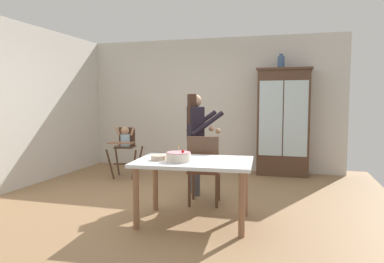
{
  "coord_description": "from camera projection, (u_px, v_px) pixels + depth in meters",
  "views": [
    {
      "loc": [
        1.65,
        -4.65,
        1.44
      ],
      "look_at": [
        0.14,
        0.7,
        0.95
      ],
      "focal_mm": 33.46,
      "sensor_mm": 36.0,
      "label": 1
    }
  ],
  "objects": [
    {
      "name": "birthday_cake",
      "position": [
        179.0,
        157.0,
        4.08
      ],
      "size": [
        0.28,
        0.28,
        0.19
      ],
      "color": "beige",
      "rests_on": "dining_table"
    },
    {
      "name": "high_chair_with_toddler",
      "position": [
        125.0,
        143.0,
        6.63
      ],
      "size": [
        0.67,
        0.76,
        0.95
      ],
      "rotation": [
        0.0,
        0.0,
        0.2
      ],
      "color": "#4C3323",
      "rests_on": "ground_plane"
    },
    {
      "name": "wall_back",
      "position": [
        211.0,
        104.0,
        7.44
      ],
      "size": [
        5.32,
        0.06,
        2.7
      ],
      "primitive_type": "cube",
      "color": "beige",
      "rests_on": "ground_plane"
    },
    {
      "name": "serving_bowl",
      "position": [
        159.0,
        158.0,
        4.18
      ],
      "size": [
        0.18,
        0.18,
        0.05
      ],
      "primitive_type": "cylinder",
      "color": "#C6AD93",
      "rests_on": "dining_table"
    },
    {
      "name": "ceramic_vase",
      "position": [
        281.0,
        62.0,
        6.73
      ],
      "size": [
        0.13,
        0.13,
        0.27
      ],
      "color": "#3D567F",
      "rests_on": "china_cabinet"
    },
    {
      "name": "dining_chair_far_side",
      "position": [
        204.0,
        165.0,
        4.84
      ],
      "size": [
        0.49,
        0.49,
        0.96
      ],
      "rotation": [
        0.0,
        0.0,
        3.26
      ],
      "color": "#4C3323",
      "rests_on": "ground_plane"
    },
    {
      "name": "china_cabinet",
      "position": [
        283.0,
        122.0,
        6.81
      ],
      "size": [
        1.02,
        0.48,
        2.04
      ],
      "color": "#4C3323",
      "rests_on": "ground_plane"
    },
    {
      "name": "adult_person",
      "position": [
        196.0,
        131.0,
        5.4
      ],
      "size": [
        0.65,
        0.64,
        1.53
      ],
      "rotation": [
        0.0,
        0.0,
        2.05
      ],
      "color": "#47474C",
      "rests_on": "ground_plane"
    },
    {
      "name": "wall_left",
      "position": [
        11.0,
        106.0,
        5.63
      ],
      "size": [
        0.06,
        5.32,
        2.7
      ],
      "primitive_type": "cube",
      "color": "beige",
      "rests_on": "ground_plane"
    },
    {
      "name": "dining_table",
      "position": [
        194.0,
        169.0,
        4.19
      ],
      "size": [
        1.41,
        1.0,
        0.74
      ],
      "color": "silver",
      "rests_on": "ground_plane"
    },
    {
      "name": "ground_plane",
      "position": [
        169.0,
        203.0,
        5.03
      ],
      "size": [
        6.24,
        6.24,
        0.0
      ],
      "primitive_type": "plane",
      "color": "#93704C"
    }
  ]
}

